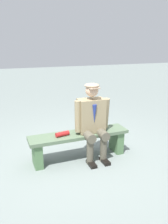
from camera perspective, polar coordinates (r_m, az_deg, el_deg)
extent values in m
plane|color=slate|center=(3.91, -1.16, -11.40)|extent=(30.00, 30.00, 0.00)
cube|color=#566C51|center=(3.72, -1.20, -5.69)|extent=(1.65, 0.37, 0.05)
cube|color=#4F754A|center=(4.09, 8.13, -7.16)|extent=(0.13, 0.31, 0.39)
cube|color=#4F754A|center=(3.66, -11.67, -10.35)|extent=(0.13, 0.31, 0.39)
cube|color=#948360|center=(3.69, 1.81, -0.85)|extent=(0.43, 0.25, 0.55)
cylinder|color=#1E2338|center=(3.62, 1.84, 2.84)|extent=(0.24, 0.24, 0.06)
cone|color=navy|center=(3.56, 2.64, -0.47)|extent=(0.07, 0.07, 0.30)
sphere|color=#DBAD8C|center=(3.57, 2.00, 5.46)|extent=(0.21, 0.21, 0.21)
ellipsoid|color=tan|center=(3.55, 2.01, 6.68)|extent=(0.24, 0.24, 0.07)
cube|color=tan|center=(3.47, 2.61, 6.01)|extent=(0.16, 0.09, 0.02)
cylinder|color=#585344|center=(3.73, 4.18, -5.21)|extent=(0.15, 0.41, 0.15)
cylinder|color=#585344|center=(3.72, 4.91, -9.09)|extent=(0.11, 0.11, 0.45)
cube|color=black|center=(3.76, 5.24, -12.21)|extent=(0.10, 0.24, 0.05)
cylinder|color=#948360|center=(3.75, 5.48, -0.29)|extent=(0.11, 0.16, 0.51)
cylinder|color=#585344|center=(3.64, 0.81, -5.73)|extent=(0.15, 0.41, 0.15)
cylinder|color=#585344|center=(3.63, 1.53, -9.71)|extent=(0.11, 0.11, 0.45)
cube|color=black|center=(3.68, 1.88, -12.90)|extent=(0.10, 0.24, 0.05)
cylinder|color=#948360|center=(3.56, -1.54, -1.14)|extent=(0.10, 0.11, 0.51)
cylinder|color=#B21E1E|center=(3.60, -5.46, -5.51)|extent=(0.23, 0.11, 0.07)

